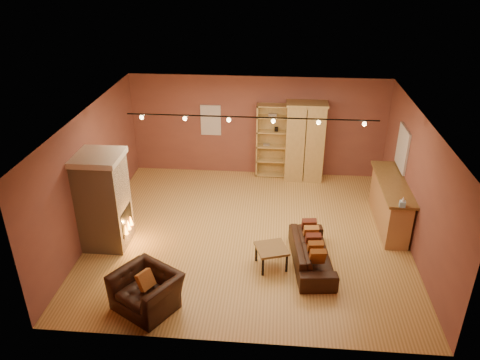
# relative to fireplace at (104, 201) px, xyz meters

# --- Properties ---
(floor) EXTENTS (7.00, 7.00, 0.00)m
(floor) POSITION_rel_fireplace_xyz_m (3.04, 0.60, -1.06)
(floor) COLOR #AE803E
(floor) RESTS_ON ground
(ceiling) EXTENTS (7.00, 7.00, 0.00)m
(ceiling) POSITION_rel_fireplace_xyz_m (3.04, 0.60, 1.74)
(ceiling) COLOR #56311B
(ceiling) RESTS_ON back_wall
(back_wall) EXTENTS (7.00, 0.02, 2.80)m
(back_wall) POSITION_rel_fireplace_xyz_m (3.04, 3.85, 0.34)
(back_wall) COLOR brown
(back_wall) RESTS_ON floor
(left_wall) EXTENTS (0.02, 6.50, 2.80)m
(left_wall) POSITION_rel_fireplace_xyz_m (-0.46, 0.60, 0.34)
(left_wall) COLOR brown
(left_wall) RESTS_ON floor
(right_wall) EXTENTS (0.02, 6.50, 2.80)m
(right_wall) POSITION_rel_fireplace_xyz_m (6.54, 0.60, 0.34)
(right_wall) COLOR brown
(right_wall) RESTS_ON floor
(fireplace) EXTENTS (1.01, 0.98, 2.12)m
(fireplace) POSITION_rel_fireplace_xyz_m (0.00, 0.00, 0.00)
(fireplace) COLOR tan
(fireplace) RESTS_ON floor
(back_window) EXTENTS (0.56, 0.04, 0.86)m
(back_window) POSITION_rel_fireplace_xyz_m (1.74, 3.83, 0.49)
(back_window) COLOR silver
(back_window) RESTS_ON back_wall
(bookcase) EXTENTS (0.85, 0.33, 2.08)m
(bookcase) POSITION_rel_fireplace_xyz_m (3.44, 3.74, -0.00)
(bookcase) COLOR tan
(bookcase) RESTS_ON floor
(armoire) EXTENTS (1.09, 0.62, 2.21)m
(armoire) POSITION_rel_fireplace_xyz_m (4.34, 3.57, 0.05)
(armoire) COLOR tan
(armoire) RESTS_ON floor
(bar_counter) EXTENTS (0.62, 2.30, 1.10)m
(bar_counter) POSITION_rel_fireplace_xyz_m (6.24, 1.32, -0.50)
(bar_counter) COLOR tan
(bar_counter) RESTS_ON floor
(tissue_box) EXTENTS (0.13, 0.13, 0.21)m
(tissue_box) POSITION_rel_fireplace_xyz_m (6.19, 0.21, 0.13)
(tissue_box) COLOR #89BEDC
(tissue_box) RESTS_ON bar_counter
(right_window) EXTENTS (0.05, 0.90, 1.00)m
(right_window) POSITION_rel_fireplace_xyz_m (6.51, 2.00, 0.59)
(right_window) COLOR silver
(right_window) RESTS_ON right_wall
(loveseat) EXTENTS (0.74, 1.92, 0.77)m
(loveseat) POSITION_rel_fireplace_xyz_m (4.39, -0.41, -0.68)
(loveseat) COLOR black
(loveseat) RESTS_ON floor
(armchair) EXTENTS (1.29, 1.17, 0.95)m
(armchair) POSITION_rel_fireplace_xyz_m (1.37, -1.92, -0.58)
(armchair) COLOR black
(armchair) RESTS_ON floor
(coffee_table) EXTENTS (0.75, 0.75, 0.45)m
(coffee_table) POSITION_rel_fireplace_xyz_m (3.57, -0.54, -0.68)
(coffee_table) COLOR brown
(coffee_table) RESTS_ON floor
(track_rail) EXTENTS (5.20, 0.09, 0.13)m
(track_rail) POSITION_rel_fireplace_xyz_m (3.04, 0.80, 1.63)
(track_rail) COLOR black
(track_rail) RESTS_ON ceiling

